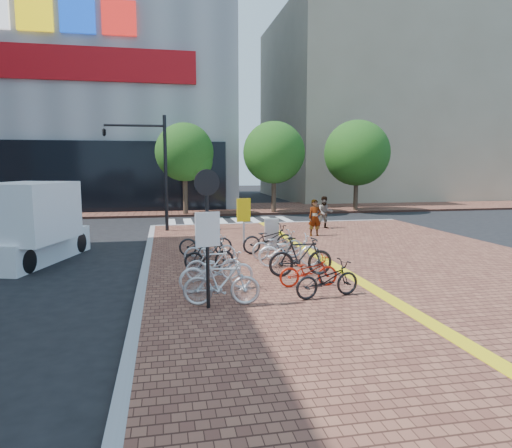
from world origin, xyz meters
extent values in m
plane|color=black|center=(0.00, 0.00, 0.00)|extent=(120.00, 120.00, 0.00)
cube|color=brown|center=(3.00, -5.00, 0.07)|extent=(14.00, 34.00, 0.15)
cube|color=yellow|center=(2.00, -5.00, 0.16)|extent=(0.40, 34.00, 0.01)
cube|color=gray|center=(-4.00, -5.00, 0.08)|extent=(0.25, 34.00, 0.15)
cube|color=gray|center=(3.00, 12.00, 0.08)|extent=(14.00, 0.25, 0.15)
cube|color=brown|center=(0.00, 21.00, 0.07)|extent=(70.00, 8.00, 0.15)
cube|color=gray|center=(-16.00, 32.00, 14.00)|extent=(36.00, 24.00, 28.00)
cube|color=gray|center=(18.00, 32.00, 9.00)|extent=(20.00, 18.00, 18.00)
cube|color=silver|center=(-3.00, 14.00, 0.01)|extent=(0.50, 4.00, 0.01)
cube|color=silver|center=(-2.00, 14.00, 0.01)|extent=(0.50, 4.00, 0.01)
cube|color=silver|center=(-1.00, 14.00, 0.01)|extent=(0.50, 4.00, 0.01)
cube|color=silver|center=(0.00, 14.00, 0.01)|extent=(0.50, 4.00, 0.01)
cube|color=silver|center=(1.00, 14.00, 0.01)|extent=(0.50, 4.00, 0.01)
cube|color=silver|center=(2.00, 14.00, 0.01)|extent=(0.50, 4.00, 0.01)
cube|color=silver|center=(3.00, 14.00, 0.01)|extent=(0.50, 4.00, 0.01)
cube|color=silver|center=(4.00, 14.00, 0.01)|extent=(0.50, 4.00, 0.01)
cylinder|color=#38281E|center=(-2.00, 17.50, 1.45)|extent=(0.32, 0.32, 2.60)
sphere|color=#194714|center=(-2.00, 17.50, 4.20)|extent=(3.80, 3.80, 3.80)
sphere|color=#194714|center=(-1.40, 17.20, 3.60)|extent=(2.40, 2.40, 2.40)
cylinder|color=#38281E|center=(4.00, 17.50, 1.45)|extent=(0.32, 0.32, 2.60)
sphere|color=#194714|center=(4.00, 17.50, 4.20)|extent=(4.20, 4.20, 4.20)
sphere|color=#194714|center=(4.60, 17.20, 3.60)|extent=(2.40, 2.40, 2.40)
cylinder|color=#38281E|center=(10.00, 17.50, 1.45)|extent=(0.32, 0.32, 2.60)
sphere|color=#194714|center=(10.00, 17.50, 4.20)|extent=(4.60, 4.60, 4.60)
sphere|color=#194714|center=(10.60, 17.20, 3.60)|extent=(2.40, 2.40, 2.40)
imported|color=silver|center=(-2.09, -2.64, 0.69)|extent=(1.84, 0.75, 1.08)
imported|color=silver|center=(-2.06, -1.39, 0.68)|extent=(2.09, 1.05, 1.05)
imported|color=silver|center=(-2.03, -0.34, 0.62)|extent=(1.58, 0.45, 0.95)
imported|color=black|center=(-2.03, 0.98, 0.62)|extent=(1.57, 0.52, 0.93)
imported|color=#ABABAF|center=(-1.92, 1.95, 0.61)|extent=(1.83, 0.94, 0.92)
imported|color=black|center=(-1.93, 3.29, 0.65)|extent=(1.90, 0.68, 1.00)
imported|color=black|center=(0.55, -2.49, 0.61)|extent=(1.82, 0.93, 0.91)
imported|color=red|center=(0.40, -1.44, 0.57)|extent=(1.61, 0.58, 0.84)
imported|color=black|center=(0.54, -0.28, 0.73)|extent=(1.94, 0.57, 1.16)
imported|color=white|center=(0.53, 0.93, 0.68)|extent=(2.09, 0.96, 1.06)
imported|color=#AAAAAF|center=(0.45, 2.22, 0.64)|extent=(1.97, 0.99, 0.99)
imported|color=black|center=(0.39, 3.33, 0.68)|extent=(2.09, 1.00, 1.05)
imported|color=gray|center=(3.37, 6.87, 0.99)|extent=(0.62, 0.42, 1.67)
imported|color=#4C5260|center=(4.66, 9.10, 0.97)|extent=(0.88, 0.73, 1.64)
cube|color=#B5B5BA|center=(0.73, 4.27, 0.73)|extent=(0.58, 0.45, 1.16)
cylinder|color=#B7B7BC|center=(-0.45, 3.79, 1.13)|extent=(0.09, 0.09, 1.95)
cube|color=yellow|center=(-0.45, 3.74, 1.72)|extent=(0.54, 0.18, 0.87)
cylinder|color=black|center=(-2.41, -2.76, 1.71)|extent=(0.10, 0.10, 3.12)
cylinder|color=black|center=(-2.41, -2.82, 3.01)|extent=(0.57, 0.19, 0.58)
cube|color=silver|center=(-2.41, -2.82, 1.97)|extent=(0.56, 0.19, 0.78)
cylinder|color=black|center=(-3.26, 9.92, 2.95)|extent=(0.17, 0.17, 5.61)
cylinder|color=black|center=(-4.66, 9.92, 5.24)|extent=(2.80, 0.11, 0.11)
imported|color=black|center=(-6.06, 9.92, 4.96)|extent=(0.25, 1.16, 0.47)
cube|color=white|center=(-8.02, 4.22, 0.49)|extent=(3.37, 5.25, 0.97)
cube|color=white|center=(-7.62, 5.57, 1.68)|extent=(2.56, 2.56, 1.41)
cube|color=white|center=(-8.27, 3.40, 1.84)|extent=(2.94, 3.52, 1.95)
cylinder|color=black|center=(-8.41, 6.14, 0.38)|extent=(0.45, 0.79, 0.76)
cylinder|color=black|center=(-6.65, 5.62, 0.38)|extent=(0.45, 0.79, 0.76)
cylinder|color=black|center=(-7.64, 2.30, 0.38)|extent=(0.45, 0.79, 0.76)
camera|label=1|loc=(-3.32, -12.88, 3.41)|focal=32.00mm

